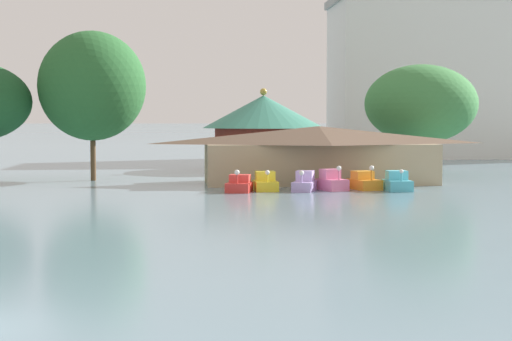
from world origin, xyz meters
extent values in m
cube|color=red|center=(9.81, 35.76, 0.33)|extent=(2.15, 2.59, 0.65)
cube|color=#E8423C|center=(9.88, 36.04, 0.92)|extent=(1.60, 1.33, 0.55)
cylinder|color=red|center=(9.58, 34.89, 0.95)|extent=(0.14, 0.14, 0.60)
sphere|color=white|center=(9.58, 34.89, 1.43)|extent=(0.36, 0.36, 0.36)
cube|color=yellow|center=(11.75, 36.61, 0.35)|extent=(1.64, 2.45, 0.69)
cube|color=yellow|center=(11.74, 36.92, 1.03)|extent=(1.38, 1.11, 0.68)
cylinder|color=yellow|center=(11.76, 35.64, 0.94)|extent=(0.14, 0.14, 0.50)
sphere|color=white|center=(11.76, 35.64, 1.36)|extent=(0.33, 0.33, 0.33)
cube|color=#B299D8|center=(14.43, 36.05, 0.34)|extent=(2.17, 2.97, 0.68)
cube|color=#C8ADF0|center=(14.54, 36.36, 1.05)|extent=(1.49, 1.52, 0.74)
cylinder|color=#B299D8|center=(14.07, 35.04, 0.93)|extent=(0.14, 0.14, 0.50)
sphere|color=white|center=(14.07, 35.04, 1.35)|extent=(0.34, 0.34, 0.34)
cube|color=pink|center=(16.52, 36.55, 0.40)|extent=(2.16, 2.72, 0.80)
cube|color=pink|center=(16.42, 36.83, 1.15)|extent=(1.53, 1.41, 0.70)
cylinder|color=pink|center=(16.83, 35.65, 1.12)|extent=(0.14, 0.14, 0.65)
sphere|color=white|center=(16.83, 35.65, 1.62)|extent=(0.34, 0.34, 0.34)
cube|color=orange|center=(18.95, 36.83, 0.37)|extent=(2.20, 2.91, 0.73)
cube|color=gold|center=(18.87, 37.15, 1.03)|extent=(1.61, 1.47, 0.59)
cylinder|color=orange|center=(19.21, 35.83, 1.09)|extent=(0.14, 0.14, 0.71)
sphere|color=white|center=(19.21, 35.83, 1.62)|extent=(0.35, 0.35, 0.35)
cube|color=#4CB7CC|center=(21.01, 35.47, 0.38)|extent=(1.65, 2.33, 0.76)
cube|color=#5DCDE2|center=(21.01, 35.76, 1.09)|extent=(1.40, 1.05, 0.66)
cylinder|color=#4CB7CC|center=(21.01, 34.54, 1.03)|extent=(0.14, 0.14, 0.54)
sphere|color=white|center=(21.01, 34.54, 1.44)|extent=(0.28, 0.28, 0.28)
cube|color=tan|center=(16.68, 42.92, 1.57)|extent=(17.80, 7.09, 3.14)
pyramid|color=brown|center=(16.68, 42.92, 3.82)|extent=(19.22, 8.16, 1.38)
cylinder|color=#993328|center=(14.08, 59.43, 2.09)|extent=(9.65, 9.65, 4.19)
cone|color=#387F6B|center=(14.08, 59.43, 5.81)|extent=(12.11, 12.11, 3.24)
sphere|color=#B7993D|center=(14.08, 59.43, 7.77)|extent=(0.70, 0.70, 0.70)
cylinder|color=brown|center=(-1.39, 47.45, 1.65)|extent=(0.44, 0.44, 3.30)
ellipsoid|color=#28602D|center=(-1.39, 47.45, 7.79)|extent=(8.78, 8.78, 8.98)
cylinder|color=brown|center=(27.53, 51.25, 1.45)|extent=(0.72, 0.72, 2.89)
ellipsoid|color=#3D7F42|center=(27.53, 51.25, 6.45)|extent=(10.16, 10.16, 7.12)
cube|color=silver|center=(44.54, 83.62, 9.99)|extent=(36.77, 12.40, 19.98)
cube|color=#999993|center=(44.54, 83.62, 20.48)|extent=(37.50, 12.64, 1.00)
camera|label=1|loc=(5.50, -19.46, 5.04)|focal=56.11mm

